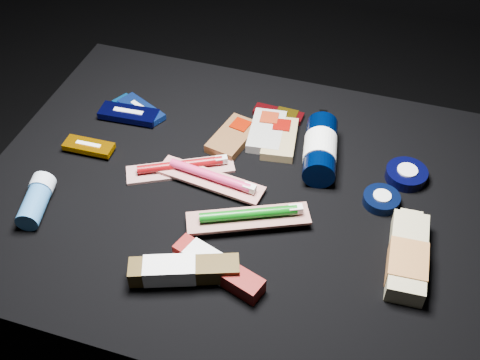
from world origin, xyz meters
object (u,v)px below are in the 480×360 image
(deodorant_stick, at_px, (36,200))
(bodywash_bottle, at_px, (407,258))
(toothpaste_carton_red, at_px, (215,266))
(lotion_bottle, at_px, (320,149))

(deodorant_stick, bearing_deg, bodywash_bottle, -6.90)
(bodywash_bottle, relative_size, deodorant_stick, 1.62)
(toothpaste_carton_red, bearing_deg, deodorant_stick, -167.41)
(bodywash_bottle, distance_m, toothpaste_carton_red, 0.33)
(bodywash_bottle, bearing_deg, toothpaste_carton_red, -163.05)
(deodorant_stick, relative_size, toothpaste_carton_red, 0.67)
(bodywash_bottle, relative_size, toothpaste_carton_red, 1.09)
(lotion_bottle, distance_m, bodywash_bottle, 0.29)
(lotion_bottle, relative_size, toothpaste_carton_red, 1.20)
(lotion_bottle, xyz_separation_m, toothpaste_carton_red, (-0.11, -0.33, -0.02))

